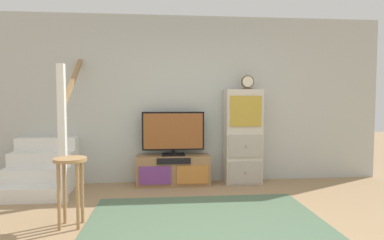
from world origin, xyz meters
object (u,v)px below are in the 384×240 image
Objects in this scene: bar_stool_near at (70,176)px; television at (173,132)px; media_console at (173,170)px; side_cabinet at (243,137)px; desk_clock at (247,82)px.

television is at bearing 54.94° from bar_stool_near.
media_console is 1.23m from side_cabinet.
television is at bearing 178.61° from desk_clock.
desk_clock is at bearing -1.39° from television.
television is 4.38× the size of desk_clock.
side_cabinet is at bearing 35.45° from bar_stool_near.
television is 2.00m from bar_stool_near.
desk_clock reaches higher than television.
side_cabinet is (1.12, -0.01, -0.08)m from television.
side_cabinet is 6.74× the size of desk_clock.
side_cabinet is 0.87m from desk_clock.
media_console is 1.17× the size of television.
side_cabinet reaches higher than media_console.
desk_clock is at bearing -0.23° from media_console.
bar_stool_near is at bearing -144.55° from side_cabinet.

